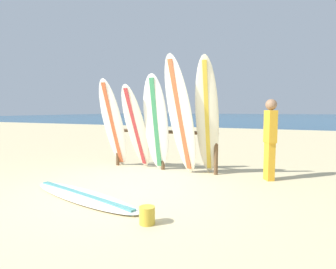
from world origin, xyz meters
name	(u,v)px	position (x,y,z in m)	size (l,w,h in m)	color
ground_plane	(116,195)	(0.00, 0.00, 0.00)	(120.00, 120.00, 0.00)	beige
ocean_water	(277,117)	(0.00, 58.00, 0.00)	(120.00, 80.00, 0.01)	navy
surfboard_rack	(163,141)	(-0.12, 2.14, 0.68)	(2.67, 0.09, 1.06)	brown
surfboard_leaning_far_left	(113,124)	(-1.31, 1.83, 1.08)	(0.57, 0.91, 2.15)	white
surfboard_leaning_left	(136,128)	(-0.70, 1.88, 1.00)	(0.56, 0.95, 2.01)	white
surfboard_leaning_center_left	(156,124)	(-0.17, 1.89, 1.11)	(0.63, 0.67, 2.22)	white
surfboard_leaning_center	(181,117)	(0.51, 1.69, 1.27)	(0.74, 1.01, 2.54)	white
surfboard_leaning_center_right	(207,118)	(1.03, 1.88, 1.25)	(0.62, 1.09, 2.50)	silver
surfboard_lying_on_sand	(82,196)	(-0.40, -0.35, 0.04)	(2.62, 1.18, 0.08)	white
beachgoer_standing	(270,136)	(2.28, 2.09, 0.90)	(0.28, 0.31, 1.64)	gold
sand_bucket	(147,215)	(1.05, -0.83, 0.11)	(0.20, 0.20, 0.22)	gold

